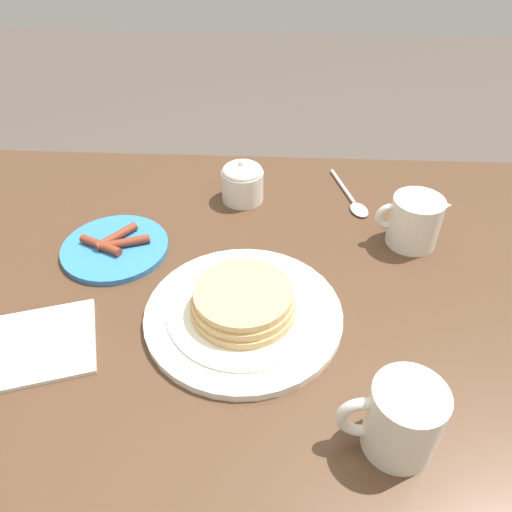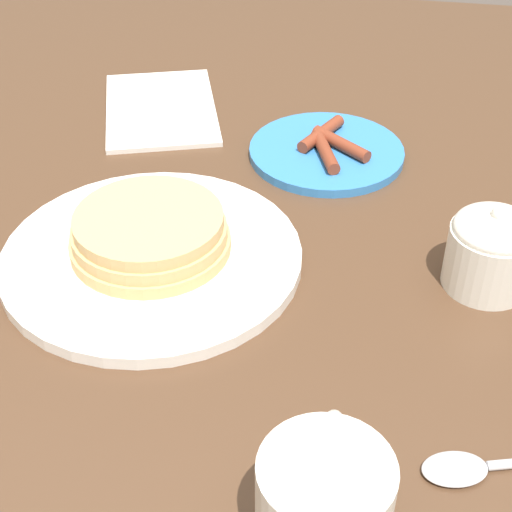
{
  "view_description": "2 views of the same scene",
  "coord_description": "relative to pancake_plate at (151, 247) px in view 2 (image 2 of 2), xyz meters",
  "views": [
    {
      "loc": [
        -0.05,
        0.46,
        1.26
      ],
      "look_at": [
        -0.02,
        -0.12,
        0.78
      ],
      "focal_mm": 35.0,
      "sensor_mm": 36.0,
      "label": 1
    },
    {
      "loc": [
        -0.55,
        -0.21,
        1.2
      ],
      "look_at": [
        -0.02,
        -0.12,
        0.78
      ],
      "focal_mm": 55.0,
      "sensor_mm": 36.0,
      "label": 2
    }
  ],
  "objects": [
    {
      "name": "spoon",
      "position": [
        -0.18,
        -0.3,
        -0.01
      ],
      "size": [
        0.06,
        0.16,
        0.01
      ],
      "color": "silver",
      "rests_on": "dining_table"
    },
    {
      "name": "dining_table",
      "position": [
        0.01,
        0.02,
        -0.13
      ],
      "size": [
        1.46,
        0.96,
        0.75
      ],
      "color": "#4C3321",
      "rests_on": "ground_plane"
    },
    {
      "name": "napkin",
      "position": [
        0.29,
        0.07,
        -0.01
      ],
      "size": [
        0.23,
        0.19,
        0.01
      ],
      "color": "silver",
      "rests_on": "dining_table"
    },
    {
      "name": "side_plate_bacon",
      "position": [
        0.22,
        -0.14,
        -0.01
      ],
      "size": [
        0.17,
        0.17,
        0.02
      ],
      "color": "#337AC6",
      "rests_on": "dining_table"
    },
    {
      "name": "pancake_plate",
      "position": [
        0.0,
        0.0,
        0.0
      ],
      "size": [
        0.28,
        0.28,
        0.05
      ],
      "color": "white",
      "rests_on": "dining_table"
    },
    {
      "name": "creamer_pitcher",
      "position": [
        -0.27,
        -0.19,
        0.03
      ],
      "size": [
        0.12,
        0.08,
        0.09
      ],
      "color": "silver",
      "rests_on": "dining_table"
    },
    {
      "name": "sugar_bowl",
      "position": [
        0.02,
        -0.3,
        0.02
      ],
      "size": [
        0.08,
        0.08,
        0.08
      ],
      "color": "silver",
      "rests_on": "dining_table"
    }
  ]
}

